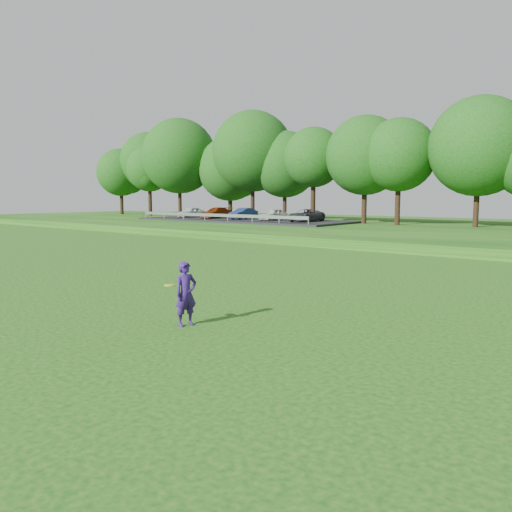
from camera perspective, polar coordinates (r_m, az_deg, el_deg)
The scene contains 6 objects.
ground at distance 13.41m, azimuth -14.99°, elevation -7.21°, with size 140.00×140.00×0.00m, color #0D450D.
berm at distance 43.03m, azimuth 24.64°, elevation 2.34°, with size 130.00×30.00×0.60m, color #0D450D.
walking_path at distance 29.73m, azimuth 17.87°, elevation 0.36°, with size 130.00×1.60×0.04m, color gray.
treeline at distance 47.07m, azimuth 26.36°, elevation 12.11°, with size 104.00×7.00×15.00m, color #104812, non-canonical shape.
parking_lot at distance 53.02m, azimuth -1.35°, elevation 4.49°, with size 24.00×9.00×1.38m.
woman at distance 12.49m, azimuth -8.02°, elevation -4.30°, with size 0.67×0.75×1.61m.
Camera 1 is at (10.57, -7.61, 3.20)m, focal length 35.00 mm.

